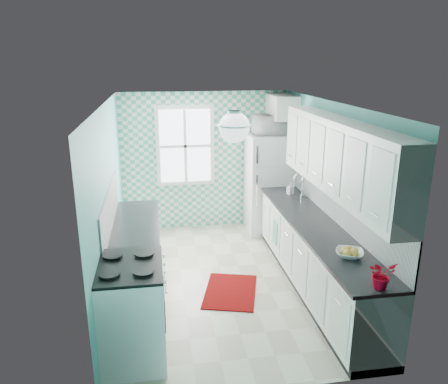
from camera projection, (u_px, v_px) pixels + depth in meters
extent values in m
cube|color=beige|center=(223.00, 281.00, 6.25)|extent=(3.00, 4.40, 0.02)
cube|color=white|center=(223.00, 103.00, 5.51)|extent=(3.00, 4.40, 0.02)
cube|color=#55B1AB|center=(205.00, 161.00, 7.97)|extent=(3.00, 0.02, 2.50)
cube|color=#55B1AB|center=(262.00, 274.00, 3.80)|extent=(3.00, 0.02, 2.50)
cube|color=#55B1AB|center=(108.00, 203.00, 5.66)|extent=(0.02, 4.40, 2.50)
cube|color=#55B1AB|center=(330.00, 192.00, 6.11)|extent=(0.02, 4.40, 2.50)
cube|color=#4DAB89|center=(205.00, 161.00, 7.95)|extent=(3.00, 0.01, 2.50)
cube|color=white|center=(185.00, 146.00, 7.79)|extent=(1.04, 0.05, 1.44)
cube|color=white|center=(185.00, 146.00, 7.77)|extent=(0.90, 0.02, 1.30)
cube|color=white|center=(339.00, 205.00, 5.74)|extent=(0.02, 3.60, 0.51)
cube|color=white|center=(110.00, 209.00, 5.61)|extent=(0.02, 2.15, 0.51)
cube|color=white|center=(339.00, 157.00, 5.32)|extent=(0.33, 3.20, 0.90)
cube|color=white|center=(281.00, 107.00, 7.51)|extent=(0.40, 0.74, 0.40)
cylinder|color=silver|center=(234.00, 113.00, 4.77)|extent=(0.14, 0.14, 0.04)
cylinder|color=silver|center=(234.00, 119.00, 4.79)|extent=(0.02, 0.02, 0.12)
sphere|color=white|center=(234.00, 127.00, 4.81)|extent=(0.34, 0.34, 0.34)
cube|color=white|center=(315.00, 258.00, 5.92)|extent=(0.60, 3.60, 0.90)
cube|color=black|center=(316.00, 226.00, 5.78)|extent=(0.63, 3.60, 0.04)
cube|color=white|center=(136.00, 260.00, 5.87)|extent=(0.60, 2.15, 0.90)
cube|color=black|center=(135.00, 227.00, 5.73)|extent=(0.63, 2.15, 0.04)
cube|color=white|center=(269.00, 184.00, 7.84)|extent=(0.78, 0.73, 1.78)
cube|color=silver|center=(275.00, 166.00, 7.37)|extent=(0.76, 0.01, 0.02)
cube|color=silver|center=(257.00, 155.00, 7.25)|extent=(0.03, 0.03, 0.30)
cube|color=silver|center=(256.00, 191.00, 7.43)|extent=(0.03, 0.03, 0.54)
cube|color=white|center=(131.00, 311.00, 4.54)|extent=(0.69, 0.87, 1.03)
cube|color=black|center=(128.00, 266.00, 4.39)|extent=(0.69, 0.87, 0.03)
cube|color=black|center=(164.00, 303.00, 4.57)|extent=(0.01, 0.57, 0.34)
cube|color=silver|center=(291.00, 199.00, 6.87)|extent=(0.49, 0.41, 0.12)
cylinder|color=silver|center=(303.00, 187.00, 6.83)|extent=(0.02, 0.02, 0.30)
torus|color=silver|center=(299.00, 175.00, 6.77)|extent=(0.16, 0.02, 0.16)
cube|color=#611008|center=(230.00, 291.00, 5.95)|extent=(0.91, 1.11, 0.02)
cube|color=teal|center=(275.00, 233.00, 6.71)|extent=(0.11, 0.22, 0.36)
imported|color=white|center=(349.00, 254.00, 4.83)|extent=(0.39, 0.39, 0.08)
imported|color=red|center=(382.00, 275.00, 4.15)|extent=(0.29, 0.27, 0.28)
imported|color=#87ADB9|center=(290.00, 188.00, 7.05)|extent=(0.11, 0.11, 0.19)
imported|color=silver|center=(271.00, 124.00, 7.53)|extent=(0.62, 0.43, 0.34)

